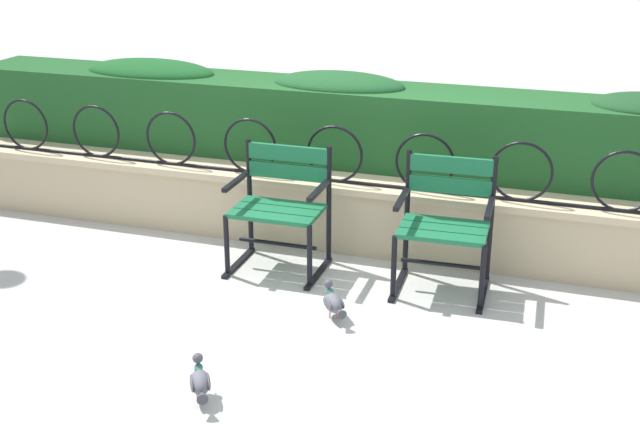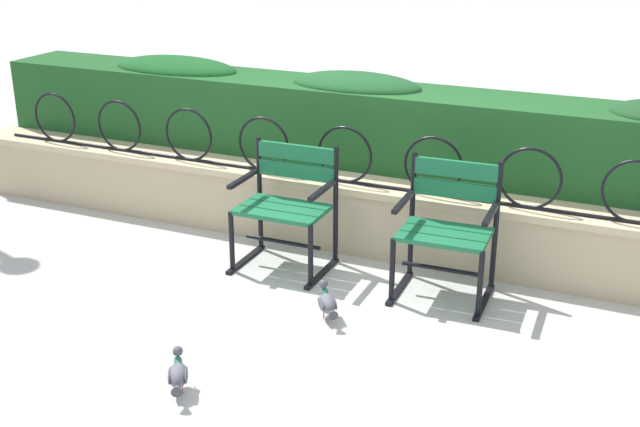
{
  "view_description": "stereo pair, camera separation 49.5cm",
  "coord_description": "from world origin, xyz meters",
  "px_view_note": "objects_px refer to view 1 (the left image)",
  "views": [
    {
      "loc": [
        1.53,
        -4.53,
        2.43
      ],
      "look_at": [
        0.0,
        0.14,
        0.55
      ],
      "focal_mm": 46.27,
      "sensor_mm": 36.0,
      "label": 1
    },
    {
      "loc": [
        2.0,
        -4.36,
        2.43
      ],
      "look_at": [
        0.0,
        0.14,
        0.55
      ],
      "focal_mm": 46.27,
      "sensor_mm": 36.0,
      "label": 2
    }
  ],
  "objects_px": {
    "park_chair_left": "(281,204)",
    "pigeon_far_side": "(200,382)",
    "pigeon_near_chairs": "(333,302)",
    "park_chair_right": "(445,221)"
  },
  "relations": [
    {
      "from": "park_chair_left",
      "to": "pigeon_far_side",
      "type": "height_order",
      "value": "park_chair_left"
    },
    {
      "from": "park_chair_left",
      "to": "pigeon_near_chairs",
      "type": "distance_m",
      "value": 0.94
    },
    {
      "from": "pigeon_near_chairs",
      "to": "park_chair_left",
      "type": "bearing_deg",
      "value": 132.3
    },
    {
      "from": "park_chair_left",
      "to": "pigeon_near_chairs",
      "type": "xyz_separation_m",
      "value": [
        0.58,
        -0.64,
        -0.35
      ]
    },
    {
      "from": "park_chair_right",
      "to": "pigeon_far_side",
      "type": "height_order",
      "value": "park_chair_right"
    },
    {
      "from": "park_chair_right",
      "to": "park_chair_left",
      "type": "bearing_deg",
      "value": -179.13
    },
    {
      "from": "park_chair_left",
      "to": "pigeon_far_side",
      "type": "relative_size",
      "value": 3.21
    },
    {
      "from": "park_chair_right",
      "to": "pigeon_near_chairs",
      "type": "bearing_deg",
      "value": -130.14
    },
    {
      "from": "park_chair_left",
      "to": "pigeon_far_side",
      "type": "bearing_deg",
      "value": -83.45
    },
    {
      "from": "pigeon_near_chairs",
      "to": "pigeon_far_side",
      "type": "bearing_deg",
      "value": -110.03
    }
  ]
}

